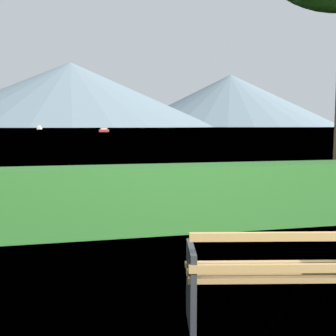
{
  "coord_description": "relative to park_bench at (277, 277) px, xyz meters",
  "views": [
    {
      "loc": [
        -1.66,
        -3.12,
        1.68
      ],
      "look_at": [
        0.0,
        3.98,
        0.94
      ],
      "focal_mm": 44.57,
      "sensor_mm": 36.0,
      "label": 1
    }
  ],
  "objects": [
    {
      "name": "distant_hills",
      "position": [
        7.03,
        563.64,
        39.78
      ],
      "size": [
        792.59,
        392.86,
        83.78
      ],
      "color": "slate",
      "rests_on": "ground_plane"
    },
    {
      "name": "ground_plane",
      "position": [
        0.01,
        0.06,
        -0.42
      ],
      "size": [
        1400.0,
        1400.0,
        0.0
      ],
      "primitive_type": "plane",
      "color": "olive"
    },
    {
      "name": "water_surface",
      "position": [
        0.01,
        308.81,
        -0.42
      ],
      "size": [
        620.0,
        620.0,
        0.0
      ],
      "primitive_type": "plane",
      "color": "slate",
      "rests_on": "ground_plane"
    },
    {
      "name": "park_bench",
      "position": [
        0.0,
        0.0,
        0.0
      ],
      "size": [
        1.59,
        0.86,
        0.87
      ],
      "color": "tan",
      "rests_on": "ground_plane"
    },
    {
      "name": "hedge_row",
      "position": [
        0.01,
        3.37,
        0.1
      ],
      "size": [
        9.33,
        0.77,
        1.04
      ],
      "primitive_type": "cube",
      "color": "#2D6B28",
      "rests_on": "ground_plane"
    },
    {
      "name": "fishing_boat_near",
      "position": [
        -15.72,
        200.57,
        0.26
      ],
      "size": [
        2.11,
        4.77,
        1.92
      ],
      "color": "silver",
      "rests_on": "water_surface"
    },
    {
      "name": "sailboat_mid",
      "position": [
        7.43,
        113.57,
        -0.02
      ],
      "size": [
        3.3,
        7.53,
        1.09
      ],
      "color": "#B2332D",
      "rests_on": "water_surface"
    }
  ]
}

